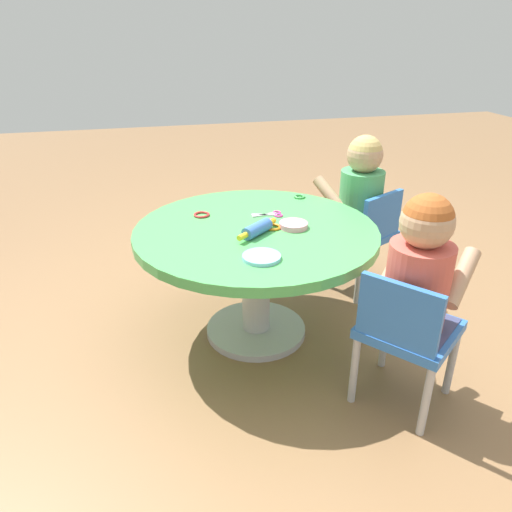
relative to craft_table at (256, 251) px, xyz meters
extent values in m
plane|color=olive|center=(0.00, 0.00, -0.40)|extent=(10.00, 10.00, 0.00)
cylinder|color=silver|center=(0.00, 0.00, -0.39)|extent=(0.44, 0.44, 0.03)
cylinder|color=silver|center=(0.00, 0.00, -0.17)|extent=(0.12, 0.12, 0.47)
cylinder|color=#4CB259|center=(0.00, 0.00, 0.09)|extent=(0.99, 0.99, 0.04)
cylinder|color=#B7B7BC|center=(-0.55, -0.60, -0.26)|extent=(0.03, 0.03, 0.28)
cylinder|color=#B7B7BC|center=(-0.35, -0.44, -0.26)|extent=(0.03, 0.03, 0.28)
cylinder|color=#B7B7BC|center=(-0.71, -0.40, -0.26)|extent=(0.03, 0.03, 0.28)
cylinder|color=#B7B7BC|center=(-0.51, -0.24, -0.26)|extent=(0.03, 0.03, 0.28)
cube|color=blue|center=(-0.53, -0.42, -0.10)|extent=(0.42, 0.42, 0.04)
cube|color=blue|center=(-0.61, -0.31, 0.02)|extent=(0.23, 0.19, 0.22)
cube|color=#3F4772|center=(-0.53, -0.42, -0.10)|extent=(0.38, 0.38, 0.04)
cylinder|color=#D8594C|center=(-0.53, -0.42, 0.07)|extent=(0.21, 0.21, 0.30)
sphere|color=tan|center=(-0.53, -0.42, 0.29)|extent=(0.17, 0.17, 0.17)
sphere|color=#B25926|center=(-0.53, -0.42, 0.31)|extent=(0.16, 0.16, 0.16)
cylinder|color=tan|center=(-0.56, -0.56, 0.09)|extent=(0.18, 0.20, 0.17)
cylinder|color=tan|center=(-0.38, -0.43, 0.09)|extent=(0.18, 0.20, 0.17)
cylinder|color=#B7B7BC|center=(0.48, -0.66, -0.26)|extent=(0.03, 0.03, 0.28)
cylinder|color=#B7B7BC|center=(0.36, -0.43, -0.26)|extent=(0.03, 0.03, 0.28)
cylinder|color=#B7B7BC|center=(0.25, -0.78, -0.26)|extent=(0.03, 0.03, 0.28)
cylinder|color=#B7B7BC|center=(0.13, -0.55, -0.26)|extent=(0.03, 0.03, 0.28)
cube|color=blue|center=(0.30, -0.60, -0.10)|extent=(0.40, 0.40, 0.04)
cube|color=blue|center=(0.18, -0.66, 0.02)|extent=(0.14, 0.25, 0.22)
cube|color=#3F4772|center=(0.30, -0.60, -0.10)|extent=(0.37, 0.36, 0.04)
cylinder|color=#4CA566|center=(0.30, -0.60, 0.07)|extent=(0.21, 0.21, 0.30)
sphere|color=tan|center=(0.30, -0.60, 0.29)|extent=(0.17, 0.17, 0.17)
sphere|color=tan|center=(0.30, -0.60, 0.31)|extent=(0.16, 0.16, 0.16)
cylinder|color=tan|center=(0.44, -0.66, 0.09)|extent=(0.21, 0.15, 0.17)
cylinder|color=tan|center=(0.34, -0.46, 0.09)|extent=(0.21, 0.15, 0.17)
cylinder|color=#3F72CC|center=(-0.07, 0.01, 0.13)|extent=(0.13, 0.14, 0.05)
cylinder|color=yellow|center=(-0.13, 0.08, 0.13)|extent=(0.05, 0.05, 0.02)
cylinder|color=yellow|center=(-0.01, -0.06, 0.13)|extent=(0.05, 0.05, 0.02)
cube|color=silver|center=(0.13, -0.07, 0.11)|extent=(0.03, 0.11, 0.01)
cube|color=silver|center=(0.13, -0.07, 0.11)|extent=(0.04, 0.11, 0.01)
torus|color=#D83F99|center=(0.14, -0.13, 0.11)|extent=(0.04, 0.04, 0.01)
torus|color=#D83F99|center=(0.11, -0.13, 0.11)|extent=(0.04, 0.04, 0.01)
cylinder|color=pink|center=(-0.03, -0.15, 0.12)|extent=(0.12, 0.12, 0.02)
cylinder|color=#8CCCF2|center=(-0.28, 0.05, 0.11)|extent=(0.14, 0.14, 0.01)
torus|color=#4CB259|center=(0.32, -0.29, 0.11)|extent=(0.05, 0.05, 0.01)
torus|color=#D83FA5|center=(0.05, -0.07, 0.11)|extent=(0.05, 0.05, 0.01)
torus|color=orange|center=(-0.02, -0.07, 0.11)|extent=(0.07, 0.07, 0.01)
torus|color=red|center=(0.19, 0.19, 0.11)|extent=(0.07, 0.07, 0.01)
camera|label=1|loc=(-1.77, 0.44, 0.85)|focal=34.03mm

